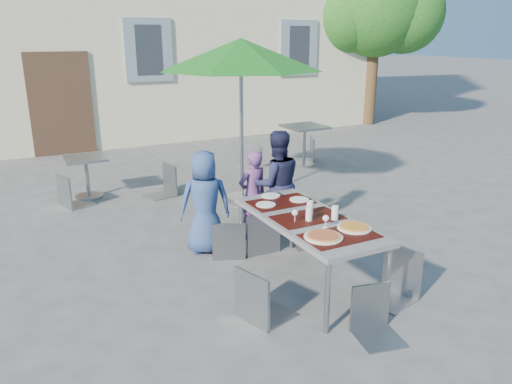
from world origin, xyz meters
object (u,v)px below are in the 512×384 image
child_2 (276,184)px  patio_umbrella (241,56)px  chair_1 (260,207)px  chair_4 (399,244)px  cafe_table_0 (87,172)px  dining_table (308,223)px  chair_3 (260,264)px  chair_0 (228,217)px  pizza_near_right (354,227)px  bg_chair_r_1 (308,135)px  bg_chair_l_1 (266,141)px  cafe_table_1 (305,137)px  bg_chair_r_0 (163,162)px  bg_chair_l_0 (68,172)px  chair_5 (377,284)px  child_0 (205,203)px  child_1 (253,194)px  pizza_near_left (323,236)px  chair_2 (311,208)px

child_2 → patio_umbrella: 2.11m
child_2 → chair_1: child_2 is taller
chair_4 → cafe_table_0: bearing=114.8°
dining_table → chair_3: chair_3 is taller
chair_0 → chair_1: (0.41, -0.03, 0.07)m
pizza_near_right → patio_umbrella: patio_umbrella is taller
dining_table → bg_chair_r_1: bearing=57.0°
chair_1 → bg_chair_l_1: size_ratio=1.02×
dining_table → cafe_table_0: bearing=110.7°
chair_3 → cafe_table_1: chair_3 is taller
chair_0 → cafe_table_1: bearing=46.1°
chair_4 → cafe_table_0: 5.25m
child_2 → bg_chair_r_0: 2.48m
pizza_near_right → bg_chair_r_0: bg_chair_r_0 is taller
bg_chair_l_0 → chair_1: bearing=-57.1°
chair_5 → cafe_table_1: chair_5 is taller
chair_3 → bg_chair_r_1: 6.22m
cafe_table_0 → bg_chair_l_1: bearing=3.8°
cafe_table_0 → chair_1: bearing=-64.6°
bg_chair_l_0 → bg_chair_r_0: (1.46, -0.09, 0.01)m
child_0 → child_1: bearing=-153.2°
dining_table → bg_chair_r_1: 5.45m
chair_3 → chair_1: bearing=62.3°
child_1 → bg_chair_r_1: 4.26m
pizza_near_left → child_2: 1.93m
dining_table → bg_chair_l_1: bearing=67.0°
child_2 → chair_1: bearing=53.1°
chair_0 → child_1: bearing=38.6°
child_1 → chair_5: bearing=80.3°
dining_table → chair_1: (-0.05, 0.96, -0.12)m
bg_chair_r_0 → bg_chair_r_1: bg_chair_r_0 is taller
child_0 → child_1: child_0 is taller
child_0 → pizza_near_right: bearing=130.3°
bg_chair_r_0 → bg_chair_l_1: bg_chair_r_0 is taller
pizza_near_left → chair_2: (0.73, 1.30, -0.26)m
cafe_table_1 → chair_5: bearing=-116.5°
child_1 → patio_umbrella: size_ratio=0.46×
patio_umbrella → pizza_near_right: bearing=-96.0°
chair_1 → bg_chair_r_1: (3.02, 3.61, -0.04)m
bg_chair_l_0 → bg_chair_l_1: bearing=8.9°
cafe_table_1 → pizza_near_left: bearing=-120.8°
pizza_near_right → chair_3: size_ratio=0.34×
bg_chair_r_0 → chair_4: bearing=-76.3°
dining_table → chair_4: bearing=-44.8°
pizza_near_left → patio_umbrella: (0.74, 3.27, 1.48)m
child_2 → bg_chair_l_0: 3.32m
chair_4 → bg_chair_l_1: chair_4 is taller
chair_4 → bg_chair_l_0: 5.08m
pizza_near_right → patio_umbrella: (0.34, 3.22, 1.48)m
bg_chair_r_1 → child_1: bearing=-132.5°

